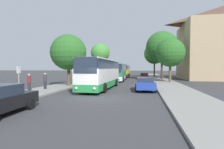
% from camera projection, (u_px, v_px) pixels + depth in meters
% --- Properties ---
extents(ground_plane, '(300.00, 300.00, 0.00)m').
position_uv_depth(ground_plane, '(99.00, 98.00, 14.21)').
color(ground_plane, '#38383A').
rests_on(ground_plane, ground).
extents(sidewalk_left, '(4.00, 120.00, 0.15)m').
position_uv_depth(sidewalk_left, '(23.00, 95.00, 15.44)').
color(sidewalk_left, gray).
rests_on(sidewalk_left, ground_plane).
extents(sidewalk_right, '(4.00, 120.00, 0.15)m').
position_uv_depth(sidewalk_right, '(191.00, 100.00, 12.97)').
color(sidewalk_right, gray).
rests_on(sidewalk_right, ground_plane).
extents(bus_front, '(2.89, 10.98, 3.47)m').
position_uv_depth(bus_front, '(101.00, 73.00, 20.65)').
color(bus_front, '#238942').
rests_on(bus_front, ground_plane).
extents(bus_middle, '(3.05, 10.67, 3.20)m').
position_uv_depth(bus_middle, '(118.00, 72.00, 33.99)').
color(bus_middle, silver).
rests_on(bus_middle, ground_plane).
extents(bus_rear, '(3.05, 12.20, 3.29)m').
position_uv_depth(bus_rear, '(124.00, 71.00, 47.32)').
color(bus_rear, '#2D2D2D').
rests_on(bus_rear, ground_plane).
extents(parked_car_right_near, '(2.26, 4.71, 1.43)m').
position_uv_depth(parked_car_right_near, '(145.00, 84.00, 19.03)').
color(parked_car_right_near, '#233D9E').
rests_on(parked_car_right_near, ground_plane).
extents(parked_car_right_far, '(1.93, 4.18, 1.48)m').
position_uv_depth(parked_car_right_far, '(144.00, 76.00, 36.08)').
color(parked_car_right_far, red).
rests_on(parked_car_right_far, ground_plane).
extents(bus_stop_sign, '(0.08, 0.45, 2.52)m').
position_uv_depth(bus_stop_sign, '(19.00, 77.00, 15.04)').
color(bus_stop_sign, gray).
rests_on(bus_stop_sign, sidewalk_left).
extents(pedestrian_waiting_near, '(0.36, 0.36, 1.72)m').
position_uv_depth(pedestrian_waiting_near, '(29.00, 82.00, 17.87)').
color(pedestrian_waiting_near, '#23232D').
rests_on(pedestrian_waiting_near, sidewalk_left).
extents(pedestrian_waiting_far, '(0.36, 0.36, 1.77)m').
position_uv_depth(pedestrian_waiting_far, '(45.00, 81.00, 19.34)').
color(pedestrian_waiting_far, '#23232D').
rests_on(pedestrian_waiting_far, sidewalk_left).
extents(tree_left_near, '(4.67, 4.67, 6.72)m').
position_uv_depth(tree_left_near, '(69.00, 52.00, 22.96)').
color(tree_left_near, brown).
rests_on(tree_left_near, sidewalk_left).
extents(tree_left_far, '(4.91, 4.91, 8.78)m').
position_uv_depth(tree_left_far, '(100.00, 53.00, 45.65)').
color(tree_left_far, '#513D23').
rests_on(tree_left_far, sidewalk_left).
extents(tree_right_near, '(4.74, 4.74, 7.25)m').
position_uv_depth(tree_right_near, '(170.00, 53.00, 28.82)').
color(tree_right_near, brown).
rests_on(tree_right_near, sidewalk_right).
extents(tree_right_mid, '(5.55, 5.55, 8.97)m').
position_uv_depth(tree_right_mid, '(154.00, 54.00, 47.21)').
color(tree_right_mid, '#513D23').
rests_on(tree_right_mid, sidewalk_right).
extents(tree_right_far, '(6.48, 6.48, 9.79)m').
position_uv_depth(tree_right_far, '(162.00, 47.00, 35.57)').
color(tree_right_far, '#47331E').
rests_on(tree_right_far, sidewalk_right).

